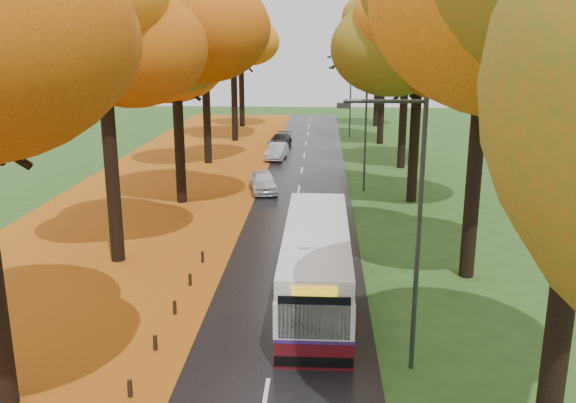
# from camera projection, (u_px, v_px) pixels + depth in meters

# --- Properties ---
(road) EXTENTS (6.50, 90.00, 0.04)m
(road) POSITION_uv_depth(u_px,v_px,m) (295.00, 210.00, 34.82)
(road) COLOR black
(road) RESTS_ON ground
(centre_line) EXTENTS (0.12, 90.00, 0.01)m
(centre_line) POSITION_uv_depth(u_px,v_px,m) (295.00, 210.00, 34.81)
(centre_line) COLOR silver
(centre_line) RESTS_ON road
(leaf_verge) EXTENTS (12.00, 90.00, 0.02)m
(leaf_verge) POSITION_uv_depth(u_px,v_px,m) (141.00, 208.00, 35.30)
(leaf_verge) COLOR #89310C
(leaf_verge) RESTS_ON ground
(leaf_drift) EXTENTS (0.90, 90.00, 0.01)m
(leaf_drift) POSITION_uv_depth(u_px,v_px,m) (242.00, 209.00, 34.98)
(leaf_drift) COLOR #B16A12
(leaf_drift) RESTS_ON road
(trees_left) EXTENTS (9.20, 74.00, 13.88)m
(trees_left) POSITION_uv_depth(u_px,v_px,m) (172.00, 38.00, 34.73)
(trees_left) COLOR black
(trees_left) RESTS_ON ground
(trees_right) EXTENTS (9.30, 74.20, 13.96)m
(trees_right) POSITION_uv_depth(u_px,v_px,m) (427.00, 35.00, 33.78)
(trees_right) COLOR black
(trees_right) RESTS_ON ground
(streetlamp_near) EXTENTS (2.45, 0.18, 8.00)m
(streetlamp_near) POSITION_uv_depth(u_px,v_px,m) (410.00, 216.00, 17.00)
(streetlamp_near) COLOR #333538
(streetlamp_near) RESTS_ON ground
(streetlamp_mid) EXTENTS (2.45, 0.18, 8.00)m
(streetlamp_mid) POSITION_uv_depth(u_px,v_px,m) (362.00, 118.00, 38.22)
(streetlamp_mid) COLOR #333538
(streetlamp_mid) RESTS_ON ground
(streetlamp_far) EXTENTS (2.45, 0.18, 8.00)m
(streetlamp_far) POSITION_uv_depth(u_px,v_px,m) (348.00, 90.00, 59.44)
(streetlamp_far) COLOR #333538
(streetlamp_far) RESTS_ON ground
(bus) EXTENTS (2.43, 10.51, 2.77)m
(bus) POSITION_uv_depth(u_px,v_px,m) (316.00, 262.00, 22.65)
(bus) COLOR #490B12
(bus) RESTS_ON road
(car_white) EXTENTS (2.31, 4.17, 1.34)m
(car_white) POSITION_uv_depth(u_px,v_px,m) (263.00, 181.00, 38.84)
(car_white) COLOR silver
(car_white) RESTS_ON road
(car_silver) EXTENTS (1.74, 4.03, 1.29)m
(car_silver) POSITION_uv_depth(u_px,v_px,m) (277.00, 151.00, 49.44)
(car_silver) COLOR #A2A5AA
(car_silver) RESTS_ON road
(car_dark) EXTENTS (2.25, 4.15, 1.14)m
(car_dark) POSITION_uv_depth(u_px,v_px,m) (280.00, 140.00, 55.29)
(car_dark) COLOR black
(car_dark) RESTS_ON road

